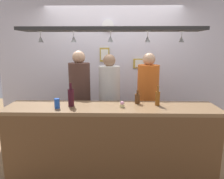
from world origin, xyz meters
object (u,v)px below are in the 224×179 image
at_px(person_left_brown_shirt, 80,93).
at_px(person_middle_white_patterned_shirt, 109,95).
at_px(person_right_orange_shirt, 148,95).
at_px(wall_clock, 108,26).
at_px(picture_frame_lower_pair, 141,63).
at_px(bottle_beer_brown_stubby, 137,98).
at_px(bottle_beer_amber_tall, 158,98).
at_px(cupcake, 122,104).
at_px(picture_frame_crest, 105,55).
at_px(bottle_wine_dark_red, 71,97).
at_px(drink_can, 57,103).

distance_m(person_left_brown_shirt, person_middle_white_patterned_shirt, 0.48).
height_order(person_middle_white_patterned_shirt, person_right_orange_shirt, person_right_orange_shirt).
height_order(person_middle_white_patterned_shirt, wall_clock, wall_clock).
xyz_separation_m(person_left_brown_shirt, picture_frame_lower_pair, (1.06, 0.67, 0.42)).
relative_size(bottle_beer_brown_stubby, picture_frame_lower_pair, 0.60).
bearing_deg(person_left_brown_shirt, picture_frame_lower_pair, 32.49).
relative_size(person_right_orange_shirt, bottle_beer_amber_tall, 6.46).
relative_size(person_left_brown_shirt, bottle_beer_brown_stubby, 9.52).
xyz_separation_m(cupcake, picture_frame_crest, (-0.30, 1.44, 0.56)).
height_order(bottle_wine_dark_red, bottle_beer_brown_stubby, bottle_wine_dark_red).
xyz_separation_m(person_right_orange_shirt, picture_frame_crest, (-0.73, 0.67, 0.61)).
bearing_deg(bottle_beer_amber_tall, person_left_brown_shirt, 149.29).
relative_size(bottle_wine_dark_red, wall_clock, 1.36).
relative_size(drink_can, picture_frame_crest, 0.47).
relative_size(bottle_wine_dark_red, bottle_beer_brown_stubby, 1.67).
bearing_deg(bottle_beer_brown_stubby, picture_frame_lower_pair, 81.69).
distance_m(bottle_wine_dark_red, picture_frame_crest, 1.53).
relative_size(person_left_brown_shirt, drink_can, 14.04).
distance_m(picture_frame_lower_pair, wall_clock, 0.93).
relative_size(bottle_beer_amber_tall, wall_clock, 1.18).
height_order(person_left_brown_shirt, bottle_beer_brown_stubby, person_left_brown_shirt).
relative_size(cupcake, picture_frame_crest, 0.30).
distance_m(person_left_brown_shirt, drink_can, 0.84).
height_order(person_right_orange_shirt, wall_clock, wall_clock).
bearing_deg(bottle_beer_brown_stubby, drink_can, -166.56).
xyz_separation_m(bottle_wine_dark_red, picture_frame_lower_pair, (1.04, 1.41, 0.31)).
bearing_deg(bottle_wine_dark_red, picture_frame_lower_pair, 53.52).
bearing_deg(person_right_orange_shirt, cupcake, -119.43).
bearing_deg(bottle_beer_amber_tall, picture_frame_lower_pair, 92.92).
xyz_separation_m(bottle_wine_dark_red, wall_clock, (0.42, 1.40, 1.00)).
relative_size(bottle_wine_dark_red, picture_frame_crest, 1.15).
xyz_separation_m(bottle_beer_brown_stubby, picture_frame_crest, (-0.51, 1.26, 0.52)).
bearing_deg(person_left_brown_shirt, wall_clock, 57.07).
xyz_separation_m(bottle_beer_amber_tall, bottle_wine_dark_red, (-1.11, -0.06, 0.02)).
bearing_deg(picture_frame_lower_pair, bottle_beer_amber_tall, -87.08).
bearing_deg(person_middle_white_patterned_shirt, bottle_wine_dark_red, -122.22).
height_order(bottle_wine_dark_red, picture_frame_lower_pair, picture_frame_lower_pair).
bearing_deg(picture_frame_lower_pair, drink_can, -128.53).
height_order(person_right_orange_shirt, bottle_beer_brown_stubby, person_right_orange_shirt).
bearing_deg(bottle_beer_brown_stubby, picture_frame_crest, 111.90).
relative_size(person_middle_white_patterned_shirt, picture_frame_lower_pair, 5.53).
xyz_separation_m(cupcake, picture_frame_lower_pair, (0.39, 1.44, 0.39)).
xyz_separation_m(bottle_wine_dark_red, cupcake, (0.65, -0.03, -0.08)).
height_order(person_left_brown_shirt, bottle_wine_dark_red, person_left_brown_shirt).
height_order(picture_frame_lower_pair, wall_clock, wall_clock).
bearing_deg(person_left_brown_shirt, bottle_beer_brown_stubby, -33.84).
xyz_separation_m(person_right_orange_shirt, cupcake, (-0.43, -0.77, 0.05)).
distance_m(person_left_brown_shirt, bottle_beer_brown_stubby, 1.05).
distance_m(bottle_wine_dark_red, picture_frame_lower_pair, 1.78).
xyz_separation_m(person_middle_white_patterned_shirt, picture_frame_crest, (-0.11, 0.67, 0.62)).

